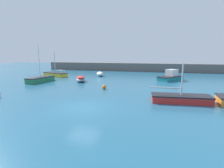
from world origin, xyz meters
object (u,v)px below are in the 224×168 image
Objects in this scene: sailboat_short_mast at (55,74)px; mooring_buoy_orange at (104,87)px; rowboat_with_red_cover at (81,79)px; cabin_cruiser_white at (171,77)px; sailboat_tall_mast at (40,79)px; sailboat_twin_hulled at (181,98)px; rowboat_white_midwater at (100,74)px.

mooring_buoy_orange is (12.67, -9.49, -0.14)m from sailboat_short_mast.
rowboat_with_red_cover is at bearing 138.01° from mooring_buoy_orange.
cabin_cruiser_white is (13.85, 4.79, 0.19)m from rowboat_with_red_cover.
sailboat_tall_mast is at bearing -33.00° from cabin_cruiser_white.
sailboat_twin_hulled is at bearing -100.56° from sailboat_tall_mast.
sailboat_tall_mast is (-5.91, -1.87, -0.00)m from rowboat_with_red_cover.
sailboat_short_mast is (-21.11, 13.49, 0.03)m from sailboat_twin_hulled.
sailboat_tall_mast is at bearing 165.56° from mooring_buoy_orange.
sailboat_twin_hulled is 9.34m from mooring_buoy_orange.
sailboat_tall_mast is at bearing 117.93° from rowboat_white_midwater.
mooring_buoy_orange is at bearing -95.68° from sailboat_tall_mast.
sailboat_twin_hulled is 16.26m from rowboat_with_red_cover.
rowboat_with_red_cover is 6.20m from sailboat_tall_mast.
sailboat_tall_mast is (-19.62, 6.88, 0.05)m from sailboat_twin_hulled.
rowboat_white_midwater reaches higher than mooring_buoy_orange.
sailboat_tall_mast is 10.89× the size of mooring_buoy_orange.
cabin_cruiser_white is at bearing 85.13° from sailboat_twin_hulled.
sailboat_tall_mast reaches higher than mooring_buoy_orange.
sailboat_tall_mast reaches higher than rowboat_white_midwater.
sailboat_twin_hulled is 0.98× the size of sailboat_tall_mast.
cabin_cruiser_white reaches higher than mooring_buoy_orange.
sailboat_tall_mast is 1.02× the size of sailboat_short_mast.
sailboat_tall_mast is 6.78m from sailboat_short_mast.
mooring_buoy_orange is (11.18, -2.88, -0.16)m from sailboat_tall_mast.
sailboat_short_mast reaches higher than rowboat_white_midwater.
rowboat_white_midwater is 0.53× the size of sailboat_tall_mast.
rowboat_with_red_cover is 6.34× the size of mooring_buoy_orange.
rowboat_with_red_cover is at bearing 143.20° from sailboat_twin_hulled.
sailboat_twin_hulled is at bearing -25.35° from mooring_buoy_orange.
sailboat_twin_hulled is 10.63× the size of mooring_buoy_orange.
sailboat_short_mast is (-8.24, -2.50, -0.02)m from rowboat_white_midwater.
sailboat_tall_mast is (-6.75, -9.10, -0.01)m from rowboat_white_midwater.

